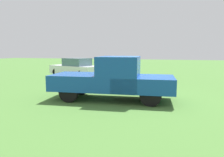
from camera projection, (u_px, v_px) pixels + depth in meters
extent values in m
plane|color=#477533|center=(133.00, 98.00, 9.22)|extent=(80.00, 80.00, 0.00)
cylinder|color=black|center=(69.00, 92.00, 8.49)|extent=(0.80, 0.22, 0.80)
cylinder|color=black|center=(82.00, 86.00, 9.98)|extent=(0.80, 0.22, 0.80)
cylinder|color=black|center=(151.00, 96.00, 7.86)|extent=(0.80, 0.22, 0.80)
cylinder|color=black|center=(151.00, 88.00, 9.36)|extent=(0.80, 0.22, 0.80)
cube|color=#144799|center=(78.00, 81.00, 9.17)|extent=(2.16, 1.99, 0.64)
cube|color=#144799|center=(119.00, 73.00, 8.77)|extent=(1.75, 1.96, 1.40)
cube|color=slate|center=(119.00, 63.00, 8.71)|extent=(1.50, 1.80, 0.48)
cube|color=#144799|center=(144.00, 84.00, 8.62)|extent=(2.56, 2.03, 0.60)
cube|color=silver|center=(58.00, 86.00, 9.39)|extent=(0.26, 1.77, 0.16)
cylinder|color=black|center=(56.00, 72.00, 17.31)|extent=(0.62, 0.20, 0.62)
cylinder|color=black|center=(70.00, 71.00, 18.52)|extent=(0.62, 0.20, 0.62)
cylinder|color=black|center=(82.00, 74.00, 15.72)|extent=(0.62, 0.20, 0.62)
cylinder|color=black|center=(95.00, 72.00, 16.93)|extent=(0.62, 0.20, 0.62)
cube|color=white|center=(75.00, 70.00, 17.10)|extent=(4.59, 3.03, 0.68)
cube|color=slate|center=(77.00, 62.00, 16.89)|extent=(2.27, 2.06, 0.60)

